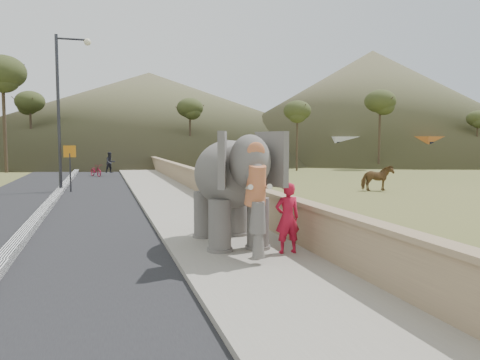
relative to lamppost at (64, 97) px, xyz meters
name	(u,v)px	position (x,y,z in m)	size (l,w,h in m)	color
ground	(240,257)	(4.69, -15.71, -4.87)	(160.00, 160.00, 0.00)	olive
road	(49,206)	(-0.31, -5.71, -4.86)	(7.00, 120.00, 0.03)	black
median	(49,204)	(-0.31, -5.71, -4.76)	(0.35, 120.00, 0.22)	black
walkway	(174,200)	(4.69, -5.71, -4.80)	(3.00, 120.00, 0.15)	#9E9687
parapet	(211,188)	(6.34, -5.71, -4.32)	(0.30, 120.00, 1.10)	tan
lamppost	(64,97)	(0.00, 0.00, 0.00)	(1.76, 0.36, 8.00)	#2C2B30
signboard	(70,160)	(0.19, -0.33, -3.23)	(0.60, 0.08, 2.40)	#2D2D33
cow	(377,178)	(15.64, -4.28, -4.19)	(0.73, 1.61, 1.36)	brown
distant_car	(321,159)	(23.93, 18.94, -4.15)	(1.70, 4.23, 1.44)	silver
bus_white	(381,151)	(30.82, 18.42, -3.32)	(2.50, 11.00, 3.10)	silver
bus_orange	(450,151)	(37.98, 16.30, -3.32)	(2.50, 11.00, 3.10)	#C46522
hill_right	(371,105)	(40.69, 36.29, 3.13)	(56.00, 56.00, 16.00)	brown
hill_far	(150,115)	(9.69, 54.29, 2.13)	(80.00, 80.00, 14.00)	brown
elephant_and_man	(230,189)	(4.71, -14.85, -3.42)	(2.16, 3.65, 2.63)	slate
motorcyclist	(102,167)	(1.78, 10.46, -4.17)	(2.13, 1.79, 1.81)	maroon
trees	(132,123)	(4.11, 12.49, -0.85)	(48.23, 42.93, 9.93)	#473828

